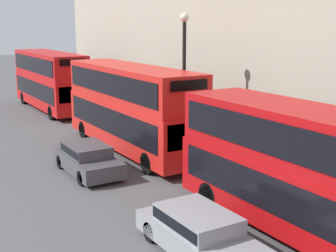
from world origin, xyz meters
name	(u,v)px	position (x,y,z in m)	size (l,w,h in m)	color
bus_leading	(312,170)	(1.60, 6.66, 2.27)	(2.59, 10.47, 4.11)	#B20C0F
bus_second_in_queue	(131,105)	(1.60, 18.86, 2.46)	(2.59, 11.02, 4.46)	red
bus_third_in_queue	(50,79)	(1.60, 32.71, 2.44)	(2.59, 10.79, 4.43)	red
car_dark_sedan	(199,231)	(-1.80, 7.72, 0.70)	(1.86, 4.48, 1.30)	gray
car_hatchback	(87,158)	(-1.80, 16.45, 0.71)	(1.83, 4.23, 1.33)	#47474C
street_lamp	(184,71)	(3.42, 16.61, 4.33)	(0.44, 0.44, 7.10)	black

